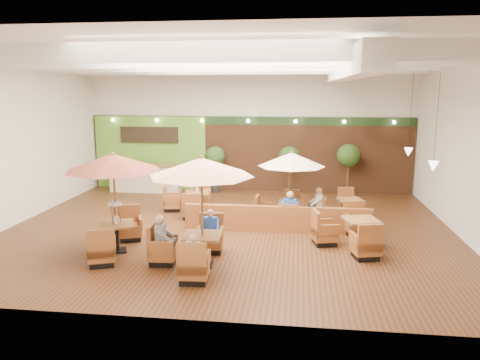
% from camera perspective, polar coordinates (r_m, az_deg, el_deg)
% --- Properties ---
extents(room, '(14.04, 14.00, 5.52)m').
position_cam_1_polar(room, '(15.47, 0.14, 8.27)').
color(room, '#381E0F').
rests_on(room, ground).
extents(service_counter, '(3.00, 0.75, 1.18)m').
position_cam_1_polar(service_counter, '(20.65, -11.42, 0.21)').
color(service_counter, beige).
rests_on(service_counter, ground).
extents(booth_divider, '(5.83, 0.20, 0.81)m').
position_cam_1_polar(booth_divider, '(14.63, 4.56, -4.75)').
color(booth_divider, brown).
rests_on(booth_divider, ground).
extents(table_0, '(2.55, 2.87, 2.75)m').
position_cam_1_polar(table_0, '(12.85, -15.14, 0.39)').
color(table_0, brown).
rests_on(table_0, ground).
extents(table_1, '(2.68, 2.76, 2.80)m').
position_cam_1_polar(table_1, '(11.44, -5.03, -0.92)').
color(table_1, brown).
rests_on(table_1, ground).
extents(table_2, '(2.35, 2.35, 2.40)m').
position_cam_1_polar(table_2, '(15.42, 6.27, 0.80)').
color(table_2, brown).
rests_on(table_2, ground).
extents(table_3, '(1.78, 2.57, 1.51)m').
position_cam_1_polar(table_3, '(17.03, -6.05, -2.37)').
color(table_3, brown).
rests_on(table_3, ground).
extents(table_4, '(1.94, 2.80, 1.00)m').
position_cam_1_polar(table_4, '(13.65, 13.28, -6.29)').
color(table_4, brown).
rests_on(table_4, ground).
extents(table_5, '(0.92, 2.45, 0.89)m').
position_cam_1_polar(table_5, '(16.35, 13.24, -3.55)').
color(table_5, brown).
rests_on(table_5, ground).
extents(topiary_0, '(0.86, 0.86, 1.99)m').
position_cam_1_polar(topiary_0, '(19.95, -3.06, 2.66)').
color(topiary_0, black).
rests_on(topiary_0, ground).
extents(topiary_1, '(0.87, 0.87, 2.03)m').
position_cam_1_polar(topiary_1, '(19.64, 6.01, 2.57)').
color(topiary_1, black).
rests_on(topiary_1, ground).
extents(topiary_2, '(0.94, 0.94, 2.18)m').
position_cam_1_polar(topiary_2, '(19.73, 13.09, 2.71)').
color(topiary_2, black).
rests_on(topiary_2, ground).
extents(diner_0, '(0.35, 0.28, 0.71)m').
position_cam_1_polar(diner_0, '(10.81, -5.69, -8.69)').
color(diner_0, white).
rests_on(diner_0, ground).
extents(diner_1, '(0.37, 0.31, 0.72)m').
position_cam_1_polar(diner_1, '(12.72, -3.65, -5.63)').
color(diner_1, '#2A51B7').
rests_on(diner_1, ground).
extents(diner_2, '(0.36, 0.42, 0.82)m').
position_cam_1_polar(diner_2, '(11.99, -9.42, -6.60)').
color(diner_2, slate).
rests_on(diner_2, ground).
extents(diner_3, '(0.41, 0.34, 0.80)m').
position_cam_1_polar(diner_3, '(14.76, 6.14, -3.21)').
color(diner_3, '#2A51B7').
rests_on(diner_3, ground).
extents(diner_4, '(0.30, 0.37, 0.74)m').
position_cam_1_polar(diner_4, '(15.62, 9.41, -2.58)').
color(diner_4, white).
rests_on(diner_4, ground).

